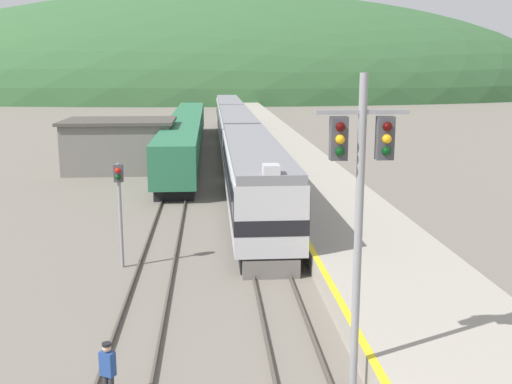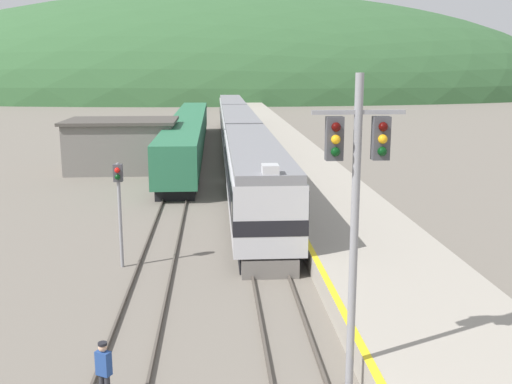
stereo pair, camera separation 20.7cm
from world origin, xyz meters
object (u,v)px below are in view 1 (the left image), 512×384
object	(u,v)px
signal_mast_main	(360,191)
track_worker	(108,370)
signal_post_siding	(119,194)
carriage_second	(236,133)
carriage_third	(229,114)
siding_train	(186,135)
express_train_lead_car	(254,177)

from	to	relation	value
signal_mast_main	track_worker	distance (m)	7.53
signal_mast_main	signal_post_siding	bearing A→B (deg)	124.94
carriage_second	signal_post_siding	bearing A→B (deg)	-101.39
carriage_third	signal_mast_main	xyz separation A→B (m)	(1.23, -62.47, 3.05)
signal_mast_main	signal_post_siding	xyz separation A→B (m)	(-7.28, 10.42, -2.18)
carriage_second	siding_train	world-z (taller)	carriage_second
signal_post_siding	signal_mast_main	bearing A→B (deg)	-55.06
siding_train	express_train_lead_car	bearing A→B (deg)	-79.35
track_worker	signal_mast_main	bearing A→B (deg)	0.34
express_train_lead_car	siding_train	size ratio (longest dim) A/B	0.48
carriage_second	track_worker	bearing A→B (deg)	-96.90
carriage_second	signal_mast_main	world-z (taller)	signal_mast_main
signal_post_siding	track_worker	distance (m)	10.75
signal_post_siding	track_worker	xyz separation A→B (m)	(1.15, -10.46, -2.20)
signal_mast_main	track_worker	bearing A→B (deg)	-179.66
carriage_second	carriage_third	xyz separation A→B (m)	(0.00, 22.00, 0.00)
siding_train	signal_mast_main	size ratio (longest dim) A/B	5.34
express_train_lead_car	carriage_third	size ratio (longest dim) A/B	0.97
signal_mast_main	track_worker	world-z (taller)	signal_mast_main
carriage_third	track_worker	size ratio (longest dim) A/B	12.78
signal_post_siding	track_worker	bearing A→B (deg)	-83.72
siding_train	track_worker	bearing A→B (deg)	-90.31
carriage_third	signal_post_siding	world-z (taller)	signal_post_siding
carriage_second	signal_mast_main	size ratio (longest dim) A/B	2.61
carriage_third	signal_post_siding	distance (m)	52.41
express_train_lead_car	carriage_second	xyz separation A→B (m)	(0.00, 21.96, -0.01)
signal_mast_main	carriage_second	bearing A→B (deg)	91.74
express_train_lead_car	siding_train	bearing A→B (deg)	100.65
express_train_lead_car	signal_post_siding	bearing A→B (deg)	-126.78
express_train_lead_car	carriage_second	size ratio (longest dim) A/B	0.97
signal_post_siding	express_train_lead_car	bearing A→B (deg)	53.22
track_worker	carriage_third	bearing A→B (deg)	85.52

